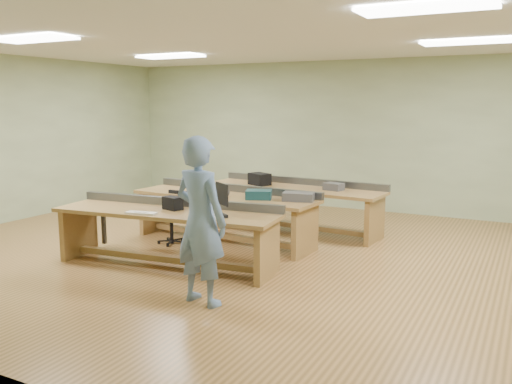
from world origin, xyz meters
TOP-DOWN VIEW (x-y plane):
  - floor at (0.00, 0.00)m, footprint 10.00×10.00m
  - ceiling at (0.00, 0.00)m, footprint 10.00×10.00m
  - wall_back at (0.00, 4.00)m, footprint 10.00×0.04m
  - wall_front at (0.00, -4.00)m, footprint 10.00×0.04m
  - wall_left at (-5.00, 0.00)m, footprint 0.04×8.00m
  - fluor_panels at (0.00, 0.00)m, footprint 6.20×3.50m
  - workbench_front at (-0.79, -0.98)m, footprint 3.11×1.13m
  - workbench_mid at (-0.77, 0.47)m, footprint 3.07×1.03m
  - workbench_back at (-0.13, 1.66)m, footprint 3.14×1.05m
  - person at (0.36, -1.92)m, footprint 0.73×0.55m
  - laptop_base at (-0.05, -1.04)m, footprint 0.45×0.43m
  - laptop_screen at (0.02, -0.93)m, footprint 0.29×0.21m
  - keyboard at (-0.94, -1.32)m, footprint 0.42×0.21m
  - trackball_mouse at (0.07, -1.21)m, footprint 0.17×0.19m
  - camera_bag at (-0.76, -0.90)m, footprint 0.28×0.22m
  - task_chair at (-1.44, 0.02)m, footprint 0.46×0.46m
  - parts_bin_teal at (-0.12, 0.35)m, footprint 0.45×0.40m
  - parts_bin_grey at (0.46, 0.48)m, footprint 0.49×0.38m
  - mug at (-0.66, 0.31)m, footprint 0.16×0.16m
  - drinks_can at (-1.14, 0.31)m, footprint 0.08×0.08m
  - storage_box_back at (-0.75, 1.60)m, footprint 0.43×0.38m
  - tray_back at (0.58, 1.64)m, footprint 0.33×0.27m

SIDE VIEW (x-z plane):
  - floor at x=0.00m, z-range 0.00..0.00m
  - task_chair at x=-1.44m, z-range -0.11..0.70m
  - workbench_mid at x=-0.77m, z-range 0.13..0.99m
  - workbench_front at x=-0.79m, z-range 0.13..0.99m
  - workbench_back at x=-0.13m, z-range 0.13..0.99m
  - keyboard at x=-0.94m, z-range 0.75..0.77m
  - laptop_base at x=-0.05m, z-range 0.75..0.79m
  - trackball_mouse at x=0.07m, z-range 0.75..0.81m
  - mug at x=-0.66m, z-range 0.75..0.85m
  - tray_back at x=0.58m, z-range 0.75..0.87m
  - parts_bin_grey at x=0.46m, z-range 0.75..0.87m
  - parts_bin_teal at x=-0.12m, z-range 0.75..0.88m
  - drinks_can at x=-1.14m, z-range 0.75..0.88m
  - camera_bag at x=-0.76m, z-range 0.75..0.92m
  - storage_box_back at x=-0.75m, z-range 0.75..0.95m
  - person at x=0.36m, z-range 0.00..1.81m
  - laptop_screen at x=0.02m, z-range 0.89..1.16m
  - wall_back at x=0.00m, z-range 0.00..3.00m
  - wall_front at x=0.00m, z-range 0.00..3.00m
  - wall_left at x=-5.00m, z-range 0.00..3.00m
  - fluor_panels at x=0.00m, z-range 2.96..2.99m
  - ceiling at x=0.00m, z-range 3.00..3.00m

